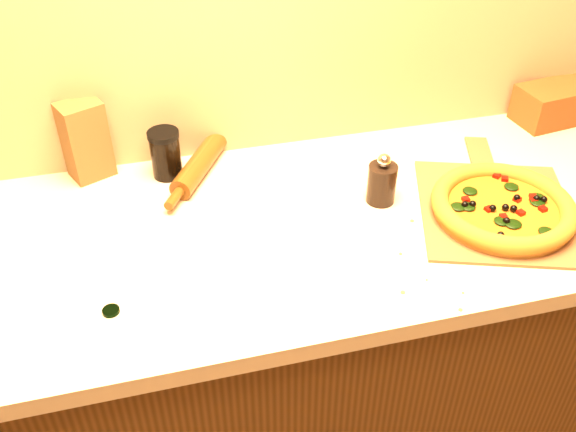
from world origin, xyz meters
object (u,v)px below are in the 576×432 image
(rolling_pin, at_px, (202,161))
(dark_jar, at_px, (166,154))
(pepper_grinder, at_px, (382,182))
(pizza_peel, at_px, (495,206))
(pizza, at_px, (503,207))

(rolling_pin, height_order, dark_jar, dark_jar)
(pepper_grinder, distance_m, rolling_pin, 0.43)
(pepper_grinder, xyz_separation_m, rolling_pin, (-0.37, 0.22, -0.02))
(pepper_grinder, height_order, rolling_pin, pepper_grinder)
(pizza_peel, xyz_separation_m, pepper_grinder, (-0.24, 0.09, 0.05))
(pizza_peel, relative_size, pizza, 1.71)
(pepper_grinder, relative_size, dark_jar, 1.03)
(pizza_peel, bearing_deg, pepper_grinder, 178.37)
(pizza_peel, distance_m, rolling_pin, 0.68)
(pizza_peel, height_order, dark_jar, dark_jar)
(pizza_peel, xyz_separation_m, pizza, (-0.00, -0.03, 0.02))
(dark_jar, bearing_deg, rolling_pin, 0.26)
(pepper_grinder, relative_size, rolling_pin, 0.36)
(pizza, height_order, rolling_pin, same)
(pepper_grinder, bearing_deg, dark_jar, 153.98)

